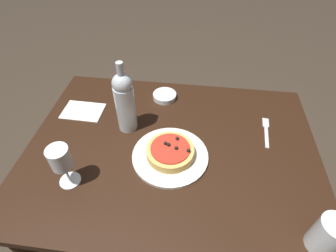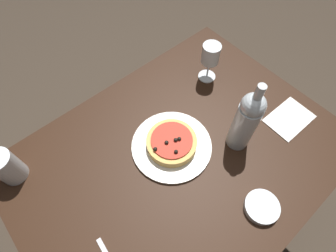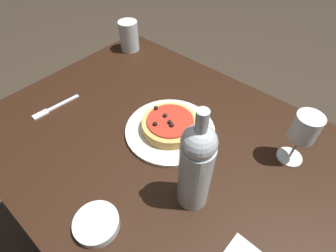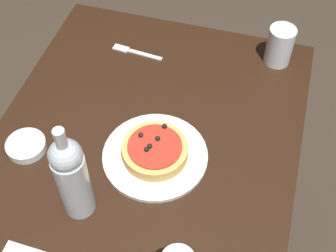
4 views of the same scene
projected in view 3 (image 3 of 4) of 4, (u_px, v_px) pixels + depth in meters
ground_plane at (164, 233)px, 1.38m from camera, size 14.00×14.00×0.00m
dining_table at (161, 160)px, 0.90m from camera, size 1.14×0.85×0.76m
dinner_plate at (169, 129)px, 0.85m from camera, size 0.29×0.29×0.01m
pizza at (169, 124)px, 0.83m from camera, size 0.18×0.18×0.05m
wine_glass at (304, 130)px, 0.69m from camera, size 0.07×0.07×0.17m
wine_bottle at (196, 167)px, 0.59m from camera, size 0.08×0.08×0.31m
water_cup at (129, 36)px, 1.15m from camera, size 0.08×0.08×0.13m
side_bowl at (97, 224)px, 0.63m from camera, size 0.11×0.11×0.02m
fork at (53, 108)px, 0.92m from camera, size 0.04×0.17×0.00m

